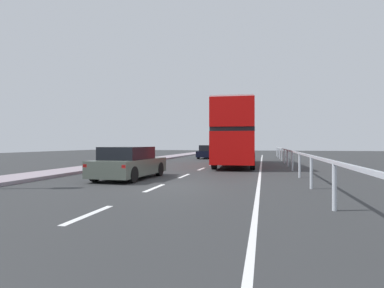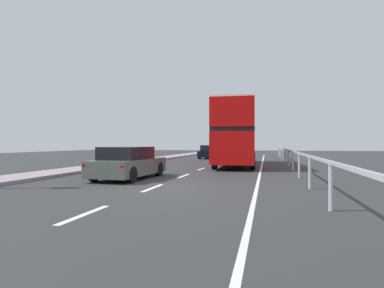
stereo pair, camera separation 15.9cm
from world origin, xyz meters
TOP-DOWN VIEW (x-y plane):
  - ground_plane at (0.00, 0.00)m, footprint 75.93×120.00m
  - near_sidewalk_kerb at (-6.39, 0.00)m, footprint 2.06×80.00m
  - lane_paint_markings at (2.15, 8.43)m, footprint 3.59×46.00m
  - bridge_side_railing at (5.18, 9.00)m, footprint 0.10×42.00m
  - double_decker_bus_red at (1.73, 11.08)m, footprint 2.86×10.34m
  - hatchback_car_near at (-2.04, 1.74)m, footprint 2.00×4.26m
  - sedan_car_ahead at (-1.76, 20.82)m, footprint 2.04×4.36m

SIDE VIEW (x-z plane):
  - ground_plane at x=0.00m, z-range -0.10..0.00m
  - lane_paint_markings at x=2.15m, z-range 0.00..0.01m
  - near_sidewalk_kerb at x=-6.39m, z-range 0.00..0.14m
  - sedan_car_ahead at x=-1.76m, z-range -0.03..1.33m
  - hatchback_car_near at x=-2.04m, z-range -0.02..1.35m
  - bridge_side_railing at x=5.18m, z-range 0.35..1.47m
  - double_decker_bus_red at x=1.73m, z-range 0.15..4.31m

